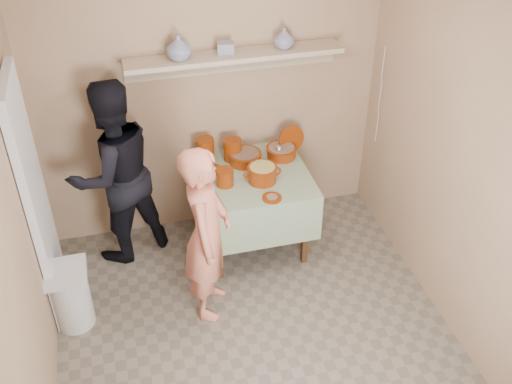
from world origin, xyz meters
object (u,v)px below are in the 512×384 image
object	(u,v)px
person_cook	(207,234)
cazuela_rice	(262,173)
person_helper	(114,173)
trash_bin	(71,296)
serving_table	(252,185)

from	to	relation	value
person_cook	cazuela_rice	distance (m)	0.82
person_helper	trash_bin	distance (m)	1.07
person_cook	serving_table	bearing A→B (deg)	-19.12
cazuela_rice	trash_bin	bearing A→B (deg)	-163.98
serving_table	trash_bin	distance (m)	1.75
person_cook	cazuela_rice	xyz separation A→B (m)	(0.58, 0.56, 0.10)
serving_table	cazuela_rice	xyz separation A→B (m)	(0.06, -0.13, 0.20)
serving_table	trash_bin	xyz separation A→B (m)	(-1.60, -0.61, -0.36)
person_cook	person_helper	world-z (taller)	person_helper
person_cook	trash_bin	size ratio (longest dim) A/B	2.67
person_helper	serving_table	world-z (taller)	person_helper
person_helper	person_cook	bearing A→B (deg)	100.58
trash_bin	cazuela_rice	bearing A→B (deg)	16.02
person_cook	serving_table	world-z (taller)	person_cook
person_cook	person_helper	xyz separation A→B (m)	(-0.62, 0.88, 0.09)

